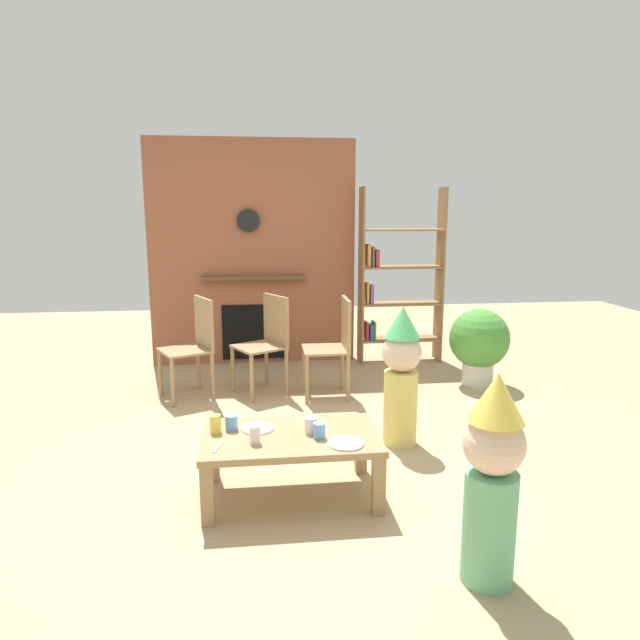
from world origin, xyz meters
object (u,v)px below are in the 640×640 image
Objects in this scene: coffee_table at (291,445)px; paper_cup_near_right at (231,423)px; dining_chair_left at (195,341)px; dining_chair_middle at (268,338)px; child_with_cone_hat at (492,474)px; potted_plant_tall at (479,342)px; paper_plate_rear at (346,443)px; bookshelf at (395,282)px; paper_cup_center at (215,424)px; paper_cup_far_left at (311,425)px; dining_chair_right at (336,341)px; paper_plate_front at (258,428)px; child_in_pink at (401,372)px; paper_cup_near_left at (319,431)px; paper_cup_far_right at (255,435)px; birthday_cake_slice at (306,415)px.

paper_cup_near_right reaches higher than coffee_table.
dining_chair_middle is (0.65, 0.06, 0.00)m from dining_chair_left.
paper_cup_near_right is 0.09× the size of child_with_cone_hat.
coffee_table is 1.39× the size of potted_plant_tall.
bookshelf is at bearing 71.27° from paper_plate_rear.
paper_cup_near_right is at bearing 76.92° from dining_chair_left.
paper_cup_center reaches higher than paper_cup_far_left.
paper_cup_center is at bearing -141.68° from potted_plant_tall.
coffee_table is at bearing 74.27° from dining_chair_right.
paper_plate_front is at bearing -138.90° from potted_plant_tall.
potted_plant_tall reaches higher than paper_cup_center.
paper_cup_far_left is 0.26m from paper_plate_rear.
paper_plate_front is (-0.19, 0.11, 0.07)m from coffee_table.
child_with_cone_hat is 3.02m from dining_chair_middle.
paper_cup_center is (-0.09, -0.03, 0.01)m from paper_cup_near_right.
paper_plate_front is 1.19m from child_in_pink.
dining_chair_right is at bearing 78.78° from paper_cup_near_left.
coffee_table is 2.77m from potted_plant_tall.
coffee_table is (-1.34, -2.91, -0.56)m from bookshelf.
paper_cup_far_right is 0.45m from birthday_cake_slice.
child_with_cone_hat is at bearing 97.37° from dining_chair_right.
dining_chair_left is at bearing 104.34° from paper_cup_far_right.
bookshelf is 1.73m from dining_chair_middle.
dining_chair_left is at bearing 101.84° from paper_cup_near_right.
dining_chair_right is at bearing 66.83° from paper_plate_front.
coffee_table is 11.45× the size of paper_cup_near_left.
paper_cup_near_left is at bearing 4.92° from paper_cup_far_right.
child_in_pink is (1.04, 0.78, 0.10)m from paper_cup_far_right.
paper_cup_center reaches higher than paper_cup_far_right.
paper_cup_center is at bearing -175.35° from paper_plate_front.
paper_plate_front is 0.26× the size of potted_plant_tall.
dining_chair_right is at bearing 83.32° from paper_plate_rear.
bookshelf is 1.85× the size of coffee_table.
bookshelf is at bearing 122.43° from potted_plant_tall.
dining_chair_middle reaches higher than birthday_cake_slice.
paper_cup_near_right is at bearing -167.03° from birthday_cake_slice.
paper_cup_near_left is 0.18m from paper_plate_rear.
paper_cup_far_left is 0.21m from birthday_cake_slice.
dining_chair_left is at bearing 106.35° from paper_plate_front.
paper_plate_front is (0.16, -0.01, -0.04)m from paper_cup_near_right.
paper_cup_far_right is (-0.21, -0.10, 0.11)m from coffee_table.
child_in_pink is 1.12× the size of dining_chair_right.
paper_plate_front is (0.02, 0.20, -0.04)m from paper_cup_far_right.
dining_chair_middle is at bearing 96.50° from paper_cup_near_left.
paper_cup_near_left is 2.18m from dining_chair_left.
birthday_cake_slice is at bearing 14.11° from paper_cup_center.
child_in_pink is 1.59m from dining_chair_middle.
bookshelf is 3.30m from paper_plate_rear.
paper_cup_center is at bearing 141.48° from paper_cup_far_right.
paper_cup_far_left is at bearing -4.84° from child_with_cone_hat.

